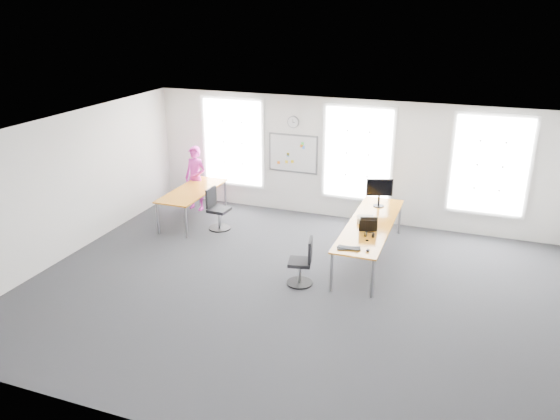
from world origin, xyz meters
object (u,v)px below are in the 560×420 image
at_px(desk_right, 370,226).
at_px(chair_left, 217,211).
at_px(monitor, 379,190).
at_px(headphones, 369,235).
at_px(desk_left, 193,193).
at_px(chair_right, 303,264).
at_px(person, 196,178).
at_px(keyboard, 349,248).

bearing_deg(desk_right, chair_left, 173.69).
distance_m(chair_left, monitor, 3.86).
xyz_separation_m(headphones, monitor, (-0.15, 1.77, 0.34)).
bearing_deg(desk_left, desk_right, -8.43).
height_order(chair_right, person, person).
relative_size(desk_right, person, 1.99).
relative_size(person, headphones, 8.75).
distance_m(desk_right, headphones, 0.74).
distance_m(desk_right, chair_right, 1.85).
bearing_deg(chair_right, chair_left, -136.84).
xyz_separation_m(person, monitor, (4.83, -0.39, 0.36)).
height_order(chair_left, monitor, monitor).
bearing_deg(chair_left, monitor, -76.47).
xyz_separation_m(keyboard, monitor, (0.10, 2.44, 0.38)).
xyz_separation_m(desk_left, headphones, (4.66, -1.39, 0.13)).
relative_size(desk_right, chair_right, 3.53).
bearing_deg(chair_left, desk_left, 75.66).
bearing_deg(person, keyboard, -23.28).
distance_m(desk_left, monitor, 4.55).
relative_size(chair_left, headphones, 5.21).
height_order(desk_left, monitor, monitor).
bearing_deg(chair_right, keyboard, 87.95).
bearing_deg(person, desk_right, -8.87).
distance_m(desk_right, keyboard, 1.40).
relative_size(chair_left, keyboard, 2.32).
relative_size(chair_right, monitor, 1.47).
height_order(desk_left, headphones, headphones).
height_order(desk_right, chair_right, chair_right).
distance_m(desk_right, person, 5.07).
bearing_deg(desk_left, headphones, -16.65).
bearing_deg(headphones, chair_right, -125.64).
height_order(chair_right, headphones, chair_right).
xyz_separation_m(chair_right, monitor, (0.94, 2.59, 0.79)).
bearing_deg(chair_left, desk_right, -92.44).
xyz_separation_m(chair_left, keyboard, (3.63, -1.81, 0.38)).
relative_size(chair_right, chair_left, 0.94).
height_order(desk_right, headphones, headphones).
height_order(person, monitor, person).
bearing_deg(monitor, person, 157.24).
relative_size(keyboard, headphones, 2.24).
bearing_deg(desk_left, chair_left, -18.22).
relative_size(desk_right, monitor, 5.17).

